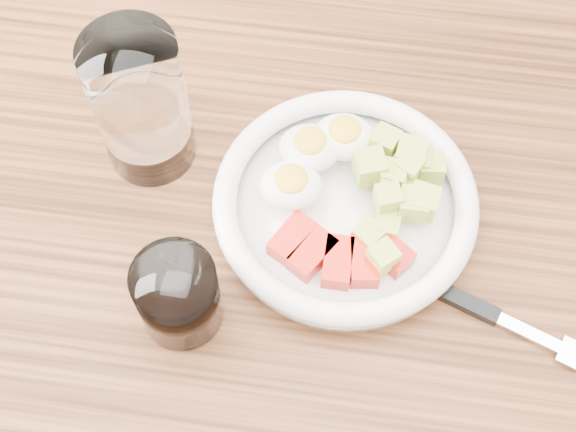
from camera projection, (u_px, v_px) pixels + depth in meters
name	position (u px, v px, depth m)	size (l,w,h in m)	color
ground	(293.00, 429.00, 1.43)	(4.00, 4.00, 0.00)	brown
dining_table	(296.00, 284.00, 0.83)	(1.50, 0.90, 0.77)	brown
bowl	(345.00, 200.00, 0.74)	(0.25, 0.25, 0.06)	white
fork	(474.00, 306.00, 0.71)	(0.21, 0.09, 0.01)	black
water_glass	(141.00, 104.00, 0.72)	(0.09, 0.09, 0.15)	white
coffee_glass	(178.00, 296.00, 0.68)	(0.07, 0.07, 0.08)	white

